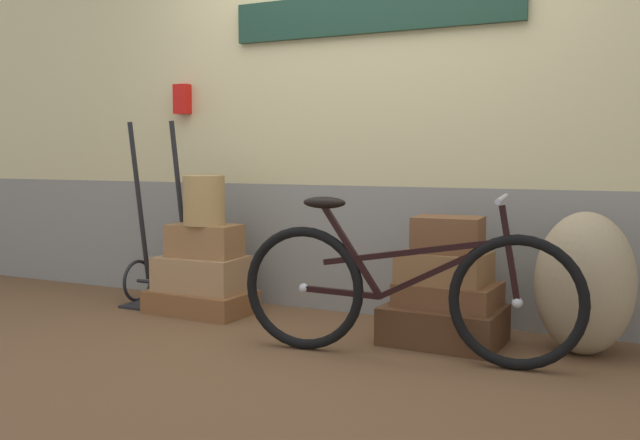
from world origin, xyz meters
The scene contains 13 objects.
ground centered at (0.00, 0.00, -0.03)m, with size 10.15×5.20×0.06m, color brown.
station_building centered at (0.01, 0.85, 1.23)m, with size 8.15×0.74×2.46m.
suitcase_0 centered at (-0.90, 0.34, 0.07)m, with size 0.65×0.39×0.14m, color brown.
suitcase_1 centered at (-0.90, 0.37, 0.25)m, with size 0.54×0.35×0.21m, color #9E754C.
suitcase_2 centered at (-0.88, 0.37, 0.45)m, with size 0.44×0.26×0.20m, color olive.
suitcase_3 centered at (0.67, 0.32, 0.10)m, with size 0.60×0.45×0.20m, color #4C2D19.
suitcase_4 centered at (0.69, 0.35, 0.26)m, with size 0.51×0.36×0.12m, color brown.
suitcase_5 centered at (0.66, 0.36, 0.40)m, with size 0.45×0.33×0.16m, color olive.
suitcase_6 centered at (0.68, 0.35, 0.57)m, with size 0.35×0.26×0.19m, color brown.
wicker_basket centered at (-0.86, 0.35, 0.71)m, with size 0.26×0.26×0.31m, color #A8844C.
luggage_trolley centered at (-1.28, 0.41, 0.28)m, with size 0.42×0.36×1.20m.
burlap_sack centered at (1.35, 0.42, 0.36)m, with size 0.48×0.41×0.71m, color #9E8966.
bicycle centered at (0.58, -0.05, 0.34)m, with size 1.67×0.46×0.80m.
Camera 1 is at (1.65, -3.19, 0.99)m, focal length 38.96 mm.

